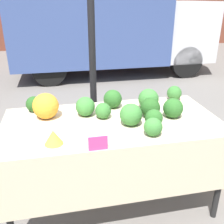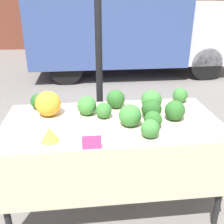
% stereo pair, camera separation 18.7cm
% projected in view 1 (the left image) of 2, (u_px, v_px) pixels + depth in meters
% --- Properties ---
extents(ground_plane, '(40.00, 40.00, 0.00)m').
position_uv_depth(ground_plane, '(112.00, 200.00, 2.53)').
color(ground_plane, slate).
extents(tent_pole, '(0.07, 0.07, 2.62)m').
position_uv_depth(tent_pole, '(92.00, 50.00, 2.63)').
color(tent_pole, black).
rests_on(tent_pole, ground_plane).
extents(parked_truck, '(4.74, 1.99, 2.25)m').
position_uv_depth(parked_truck, '(106.00, 23.00, 6.33)').
color(parked_truck, '#384C84').
rests_on(parked_truck, ground_plane).
extents(market_table, '(1.81, 0.89, 0.85)m').
position_uv_depth(market_table, '(114.00, 135.00, 2.17)').
color(market_table, beige).
rests_on(market_table, ground_plane).
extents(orange_cauliflower, '(0.22, 0.22, 0.22)m').
position_uv_depth(orange_cauliflower, '(46.00, 106.00, 2.20)').
color(orange_cauliflower, orange).
rests_on(orange_cauliflower, market_table).
extents(romanesco_head, '(0.13, 0.13, 0.11)m').
position_uv_depth(romanesco_head, '(53.00, 137.00, 1.82)').
color(romanesco_head, '#93B238').
rests_on(romanesco_head, market_table).
extents(broccoli_head_0, '(0.14, 0.14, 0.14)m').
position_uv_depth(broccoli_head_0, '(174.00, 93.00, 2.61)').
color(broccoli_head_0, '#336B2D').
rests_on(broccoli_head_0, market_table).
extents(broccoli_head_1, '(0.17, 0.17, 0.17)m').
position_uv_depth(broccoli_head_1, '(113.00, 99.00, 2.42)').
color(broccoli_head_1, '#285B23').
rests_on(broccoli_head_1, market_table).
extents(broccoli_head_2, '(0.17, 0.17, 0.17)m').
position_uv_depth(broccoli_head_2, '(85.00, 107.00, 2.26)').
color(broccoli_head_2, '#387533').
rests_on(broccoli_head_2, market_table).
extents(broccoli_head_3, '(0.18, 0.18, 0.18)m').
position_uv_depth(broccoli_head_3, '(131.00, 115.00, 2.08)').
color(broccoli_head_3, '#387533').
rests_on(broccoli_head_3, market_table).
extents(broccoli_head_4, '(0.14, 0.14, 0.14)m').
position_uv_depth(broccoli_head_4, '(154.00, 118.00, 2.07)').
color(broccoli_head_4, '#285B23').
rests_on(broccoli_head_4, market_table).
extents(broccoli_head_5, '(0.17, 0.17, 0.17)m').
position_uv_depth(broccoli_head_5, '(173.00, 108.00, 2.22)').
color(broccoli_head_5, '#285B23').
rests_on(broccoli_head_5, market_table).
extents(broccoli_head_6, '(0.14, 0.14, 0.14)m').
position_uv_depth(broccoli_head_6, '(153.00, 127.00, 1.93)').
color(broccoli_head_6, '#387533').
rests_on(broccoli_head_6, market_table).
extents(broccoli_head_7, '(0.14, 0.14, 0.14)m').
position_uv_depth(broccoli_head_7, '(103.00, 111.00, 2.21)').
color(broccoli_head_7, '#336B2D').
rests_on(broccoli_head_7, market_table).
extents(broccoli_head_8, '(0.19, 0.19, 0.19)m').
position_uv_depth(broccoli_head_8, '(148.00, 99.00, 2.40)').
color(broccoli_head_8, '#387533').
rests_on(broccoli_head_8, market_table).
extents(broccoli_head_9, '(0.14, 0.14, 0.14)m').
position_uv_depth(broccoli_head_9, '(34.00, 104.00, 2.34)').
color(broccoli_head_9, '#23511E').
rests_on(broccoli_head_9, market_table).
extents(broccoli_head_10, '(0.17, 0.17, 0.17)m').
position_uv_depth(broccoli_head_10, '(150.00, 108.00, 2.23)').
color(broccoli_head_10, '#23511E').
rests_on(broccoli_head_10, market_table).
extents(price_sign, '(0.13, 0.01, 0.10)m').
position_uv_depth(price_sign, '(98.00, 143.00, 1.75)').
color(price_sign, '#E53D84').
rests_on(price_sign, market_table).
extents(produce_crate, '(0.45, 0.37, 0.33)m').
position_uv_depth(produce_crate, '(223.00, 164.00, 2.79)').
color(produce_crate, tan).
rests_on(produce_crate, ground_plane).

